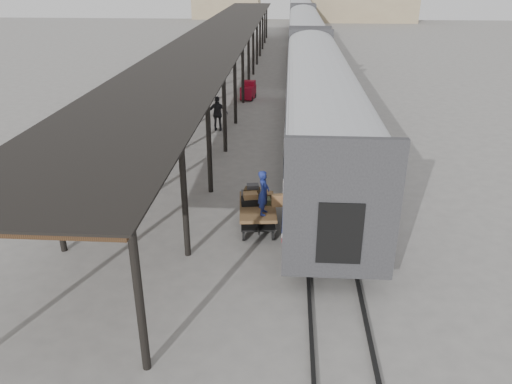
{
  "coord_description": "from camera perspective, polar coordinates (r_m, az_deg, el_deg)",
  "views": [
    {
      "loc": [
        1.75,
        -15.68,
        8.45
      ],
      "look_at": [
        0.77,
        -0.7,
        1.7
      ],
      "focal_mm": 35.0,
      "sensor_mm": 36.0,
      "label": 1
    }
  ],
  "objects": [
    {
      "name": "pedestrian",
      "position": [
        28.44,
        -4.38,
        8.92
      ],
      "size": [
        1.16,
        0.5,
        1.97
      ],
      "primitive_type": "imported",
      "rotation": [
        0.0,
        0.0,
        3.16
      ],
      "color": "black",
      "rests_on": "ground"
    },
    {
      "name": "canopy",
      "position": [
        40.26,
        -3.8,
        17.82
      ],
      "size": [
        4.9,
        64.3,
        4.15
      ],
      "color": "#422B19",
      "rests_on": "ground"
    },
    {
      "name": "building_left",
      "position": [
        98.53,
        -3.33,
        20.99
      ],
      "size": [
        12.0,
        8.0,
        6.0
      ],
      "primitive_type": "cube",
      "color": "tan",
      "rests_on": "ground"
    },
    {
      "name": "baggage_cart",
      "position": [
        17.58,
        0.16,
        -2.13
      ],
      "size": [
        1.47,
        2.51,
        0.86
      ],
      "rotation": [
        0.0,
        0.0,
        0.09
      ],
      "color": "brown",
      "rests_on": "ground"
    },
    {
      "name": "train",
      "position": [
        49.83,
        5.65,
        17.46
      ],
      "size": [
        3.45,
        76.01,
        4.01
      ],
      "color": "silver",
      "rests_on": "ground"
    },
    {
      "name": "luggage_tug",
      "position": [
        35.72,
        -0.88,
        11.45
      ],
      "size": [
        1.07,
        1.52,
        1.23
      ],
      "rotation": [
        0.0,
        0.0,
        -0.17
      ],
      "color": "maroon",
      "rests_on": "ground"
    },
    {
      "name": "rails",
      "position": [
        50.4,
        5.52,
        14.52
      ],
      "size": [
        1.54,
        150.0,
        0.12
      ],
      "color": "black",
      "rests_on": "ground"
    },
    {
      "name": "ground",
      "position": [
        17.89,
        -2.31,
        -3.99
      ],
      "size": [
        160.0,
        160.0,
        0.0
      ],
      "primitive_type": "plane",
      "color": "slate",
      "rests_on": "ground"
    },
    {
      "name": "suitcase_stack",
      "position": [
        17.74,
        -0.23,
        -0.45
      ],
      "size": [
        1.13,
        1.07,
        0.57
      ],
      "rotation": [
        0.0,
        0.0,
        0.09
      ],
      "color": "#3C3C3E",
      "rests_on": "baggage_cart"
    },
    {
      "name": "porter",
      "position": [
        16.56,
        0.89,
        -0.08
      ],
      "size": [
        0.44,
        0.61,
        1.55
      ],
      "primitive_type": "imported",
      "rotation": [
        0.0,
        0.0,
        1.45
      ],
      "color": "navy",
      "rests_on": "baggage_cart"
    }
  ]
}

